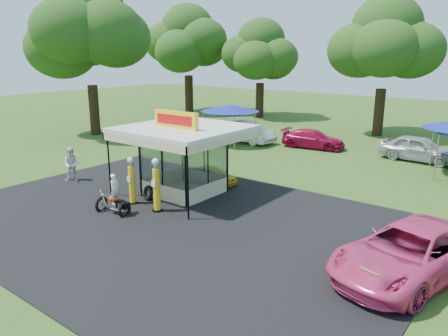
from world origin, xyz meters
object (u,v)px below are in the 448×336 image
at_px(gas_pump_right, 157,186).
at_px(motorcycle, 114,198).
at_px(kiosk_car, 213,175).
at_px(tent_west, 230,108).
at_px(a_frame_sign, 373,284).
at_px(gas_station_kiosk, 184,159).
at_px(bg_car_c, 419,149).
at_px(spectator_west, 72,165).
at_px(bg_car_a, 244,131).
at_px(pink_sedan, 410,252).
at_px(bg_car_b, 313,139).
at_px(gas_pump_left, 132,182).

bearing_deg(gas_pump_right, motorcycle, -133.15).
bearing_deg(kiosk_car, tent_west, 31.85).
bearing_deg(a_frame_sign, gas_station_kiosk, 175.23).
bearing_deg(bg_car_c, spectator_west, 144.27).
bearing_deg(tent_west, gas_pump_right, -65.42).
relative_size(bg_car_c, tent_west, 1.11).
bearing_deg(bg_car_a, kiosk_car, -150.74).
distance_m(gas_pump_right, pink_sedan, 10.47).
distance_m(kiosk_car, bg_car_c, 14.10).
distance_m(a_frame_sign, bg_car_b, 20.58).
relative_size(a_frame_sign, bg_car_c, 0.21).
xyz_separation_m(gas_station_kiosk, a_frame_sign, (10.81, -3.95, -1.27)).
xyz_separation_m(gas_pump_left, motorcycle, (0.39, -1.34, -0.34)).
height_order(kiosk_car, pink_sedan, pink_sedan).
bearing_deg(pink_sedan, gas_pump_left, -160.74).
distance_m(bg_car_b, bg_car_c, 7.23).
bearing_deg(kiosk_car, a_frame_sign, -119.63).
distance_m(gas_pump_left, pink_sedan, 12.11).
relative_size(gas_pump_left, a_frame_sign, 2.22).
height_order(gas_pump_left, kiosk_car, gas_pump_left).
relative_size(kiosk_car, pink_sedan, 0.48).
distance_m(gas_station_kiosk, gas_pump_right, 2.82).
distance_m(motorcycle, bg_car_b, 17.66).
xyz_separation_m(a_frame_sign, tent_west, (-16.25, 14.90, 2.25)).
bearing_deg(bg_car_a, gas_pump_right, -155.95).
height_order(a_frame_sign, tent_west, tent_west).
xyz_separation_m(gas_pump_right, tent_west, (-6.22, 13.59, 1.60)).
distance_m(gas_pump_right, a_frame_sign, 10.14).
distance_m(kiosk_car, bg_car_b, 11.48).
bearing_deg(motorcycle, kiosk_car, 77.00).
relative_size(kiosk_car, bg_car_c, 0.58).
xyz_separation_m(kiosk_car, bg_car_c, (7.40, 11.99, 0.34)).
xyz_separation_m(spectator_west, bg_car_b, (6.50, 15.82, -0.27)).
distance_m(a_frame_sign, spectator_west, 17.22).
bearing_deg(pink_sedan, gas_station_kiosk, -173.78).
relative_size(motorcycle, bg_car_b, 0.41).
relative_size(spectator_west, bg_car_a, 0.37).
bearing_deg(tent_west, bg_car_c, 14.19).
height_order(gas_pump_right, a_frame_sign, gas_pump_right).
bearing_deg(spectator_west, gas_station_kiosk, -27.45).
bearing_deg(pink_sedan, tent_west, 158.06).
bearing_deg(motorcycle, bg_car_b, 79.20).
bearing_deg(tent_west, bg_car_a, 76.72).
bearing_deg(bg_car_c, gas_station_kiosk, 156.74).
bearing_deg(a_frame_sign, kiosk_car, 165.64).
distance_m(motorcycle, tent_west, 15.86).
bearing_deg(gas_station_kiosk, pink_sedan, -9.42).
distance_m(motorcycle, spectator_west, 6.13).
distance_m(a_frame_sign, tent_west, 22.16).
xyz_separation_m(a_frame_sign, kiosk_car, (-10.81, 6.15, -0.03)).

